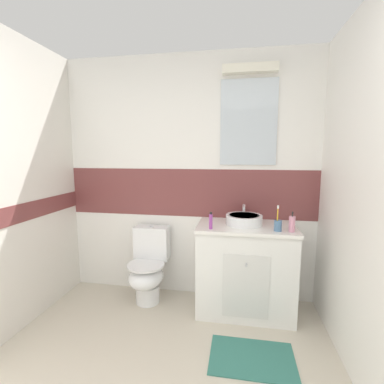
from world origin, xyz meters
name	(u,v)px	position (x,y,z in m)	size (l,w,h in m)	color
ground_plane	(156,381)	(0.00, 1.20, -0.02)	(3.20, 3.48, 0.04)	beige
wall_back_tiled	(190,177)	(0.01, 2.45, 1.26)	(3.20, 0.20, 2.50)	white
vanity_cabinet	(245,268)	(0.60, 2.14, 0.43)	(0.90, 0.54, 0.85)	white
sink_basin	(244,219)	(0.58, 2.16, 0.90)	(0.34, 0.38, 0.16)	white
toilet	(148,267)	(-0.37, 2.15, 0.36)	(0.37, 0.50, 0.77)	white
toothbrush_cup	(278,224)	(0.86, 1.98, 0.91)	(0.07, 0.07, 0.23)	#4C7299
soap_dispenser	(292,224)	(0.98, 1.97, 0.92)	(0.05, 0.05, 0.18)	pink
toothpaste_tube_upright	(211,221)	(0.29, 1.95, 0.92)	(0.03, 0.03, 0.15)	#993F99
bath_mat	(252,358)	(0.65, 1.49, 0.01)	(0.62, 0.42, 0.01)	#337266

